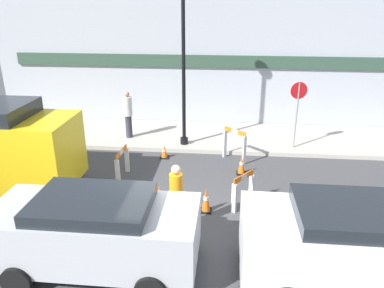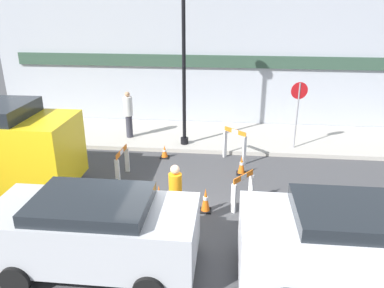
# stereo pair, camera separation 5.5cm
# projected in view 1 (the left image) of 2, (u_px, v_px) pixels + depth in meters

# --- Properties ---
(ground_plane) EXTENTS (60.00, 60.00, 0.00)m
(ground_plane) POSITION_uv_depth(u_px,v_px,m) (180.00, 223.00, 9.38)
(ground_plane) COLOR #424244
(sidewalk_slab) EXTENTS (18.00, 3.31, 0.15)m
(sidewalk_slab) POSITION_uv_depth(u_px,v_px,m) (199.00, 136.00, 15.06)
(sidewalk_slab) COLOR #ADA89E
(sidewalk_slab) RESTS_ON ground_plane
(storefront_facade) EXTENTS (18.00, 0.22, 5.50)m
(storefront_facade) POSITION_uv_depth(u_px,v_px,m) (203.00, 62.00, 15.69)
(storefront_facade) COLOR #A3A8B2
(storefront_facade) RESTS_ON ground_plane
(streetlamp_post) EXTENTS (0.44, 0.44, 5.83)m
(streetlamp_post) POSITION_uv_depth(u_px,v_px,m) (183.00, 42.00, 12.71)
(streetlamp_post) COLOR black
(streetlamp_post) RESTS_ON sidewalk_slab
(stop_sign) EXTENTS (0.59, 0.14, 2.42)m
(stop_sign) POSITION_uv_depth(u_px,v_px,m) (297.00, 105.00, 13.14)
(stop_sign) COLOR gray
(stop_sign) RESTS_ON sidewalk_slab
(barricade_0) EXTENTS (0.62, 0.75, 0.97)m
(barricade_0) POSITION_uv_depth(u_px,v_px,m) (243.00, 189.00, 9.92)
(barricade_0) COLOR white
(barricade_0) RESTS_ON ground_plane
(barricade_1) EXTENTS (0.79, 0.72, 1.14)m
(barricade_1) POSITION_uv_depth(u_px,v_px,m) (234.00, 144.00, 12.75)
(barricade_1) COLOR white
(barricade_1) RESTS_ON ground_plane
(barricade_2) EXTENTS (0.19, 0.96, 0.95)m
(barricade_2) POSITION_uv_depth(u_px,v_px,m) (122.00, 162.00, 11.53)
(barricade_2) COLOR white
(barricade_2) RESTS_ON ground_plane
(traffic_cone_0) EXTENTS (0.30, 0.30, 0.63)m
(traffic_cone_0) POSITION_uv_depth(u_px,v_px,m) (242.00, 165.00, 11.88)
(traffic_cone_0) COLOR black
(traffic_cone_0) RESTS_ON ground_plane
(traffic_cone_1) EXTENTS (0.30, 0.30, 0.68)m
(traffic_cone_1) POSITION_uv_depth(u_px,v_px,m) (206.00, 200.00, 9.77)
(traffic_cone_1) COLOR black
(traffic_cone_1) RESTS_ON ground_plane
(traffic_cone_2) EXTENTS (0.30, 0.30, 0.46)m
(traffic_cone_2) POSITION_uv_depth(u_px,v_px,m) (164.00, 152.00, 13.12)
(traffic_cone_2) COLOR black
(traffic_cone_2) RESTS_ON ground_plane
(traffic_cone_3) EXTENTS (0.30, 0.30, 0.70)m
(traffic_cone_3) POSITION_uv_depth(u_px,v_px,m) (160.00, 197.00, 9.89)
(traffic_cone_3) COLOR black
(traffic_cone_3) RESTS_ON ground_plane
(person_worker) EXTENTS (0.31, 0.31, 1.74)m
(person_worker) POSITION_uv_depth(u_px,v_px,m) (176.00, 196.00, 8.71)
(person_worker) COLOR #33333D
(person_worker) RESTS_ON ground_plane
(person_pedestrian) EXTENTS (0.46, 0.46, 1.81)m
(person_pedestrian) POSITION_uv_depth(u_px,v_px,m) (128.00, 113.00, 14.38)
(person_pedestrian) COLOR #33333D
(person_pedestrian) RESTS_ON sidewalk_slab
(parked_car_1) EXTENTS (4.13, 1.93, 1.65)m
(parked_car_1) POSITION_uv_depth(u_px,v_px,m) (95.00, 229.00, 7.50)
(parked_car_1) COLOR #B7BABF
(parked_car_1) RESTS_ON ground_plane
(parked_car_2) EXTENTS (4.30, 1.97, 1.74)m
(parked_car_2) POSITION_uv_depth(u_px,v_px,m) (356.00, 242.00, 7.02)
(parked_car_2) COLOR silver
(parked_car_2) RESTS_ON ground_plane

